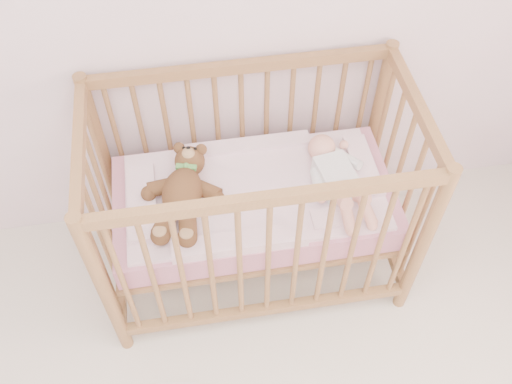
{
  "coord_description": "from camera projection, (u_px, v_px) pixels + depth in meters",
  "views": [
    {
      "loc": [
        0.13,
        0.1,
        2.5
      ],
      "look_at": [
        0.37,
        1.55,
        0.62
      ],
      "focal_mm": 40.0,
      "sensor_mm": 36.0,
      "label": 1
    }
  ],
  "objects": [
    {
      "name": "baby",
      "position": [
        336.0,
        174.0,
        2.43
      ],
      "size": [
        0.35,
        0.58,
        0.13
      ],
      "primitive_type": null,
      "rotation": [
        0.0,
        0.0,
        0.16
      ],
      "color": "white",
      "rests_on": "blanket"
    },
    {
      "name": "crib",
      "position": [
        254.0,
        200.0,
        2.51
      ],
      "size": [
        1.36,
        0.76,
        1.0
      ],
      "primitive_type": null,
      "color": "#9B6F41",
      "rests_on": "floor"
    },
    {
      "name": "teddy_bear",
      "position": [
        182.0,
        192.0,
        2.36
      ],
      "size": [
        0.49,
        0.6,
        0.15
      ],
      "primitive_type": null,
      "rotation": [
        0.0,
        0.0,
        -0.26
      ],
      "color": "brown",
      "rests_on": "blanket"
    },
    {
      "name": "mattress",
      "position": [
        254.0,
        202.0,
        2.52
      ],
      "size": [
        1.22,
        0.62,
        0.13
      ],
      "primitive_type": "cube",
      "color": "#C87D9B",
      "rests_on": "crib"
    },
    {
      "name": "blanket",
      "position": [
        254.0,
        192.0,
        2.46
      ],
      "size": [
        1.1,
        0.58,
        0.06
      ],
      "primitive_type": null,
      "color": "#F5A8BF",
      "rests_on": "mattress"
    }
  ]
}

